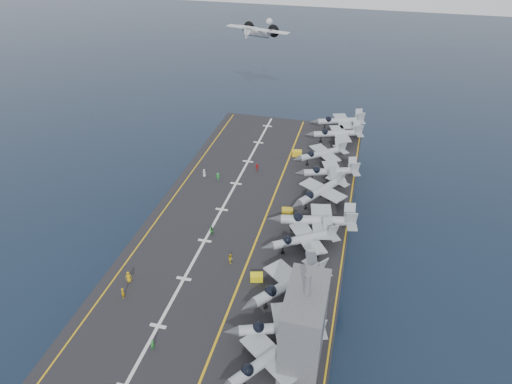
% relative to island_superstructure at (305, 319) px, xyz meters
% --- Properties ---
extents(ground, '(500.00, 500.00, 0.00)m').
position_rel_island_superstructure_xyz_m(ground, '(-15.00, 30.00, -17.90)').
color(ground, '#142135').
rests_on(ground, ground).
extents(hull, '(36.00, 90.00, 10.00)m').
position_rel_island_superstructure_xyz_m(hull, '(-15.00, 30.00, -12.90)').
color(hull, '#56595E').
rests_on(hull, ground).
extents(flight_deck, '(38.00, 92.00, 0.40)m').
position_rel_island_superstructure_xyz_m(flight_deck, '(-15.00, 30.00, -7.70)').
color(flight_deck, black).
rests_on(flight_deck, hull).
extents(foul_line, '(0.35, 90.00, 0.02)m').
position_rel_island_superstructure_xyz_m(foul_line, '(-12.00, 30.00, -7.48)').
color(foul_line, gold).
rests_on(foul_line, flight_deck).
extents(landing_centerline, '(0.50, 90.00, 0.02)m').
position_rel_island_superstructure_xyz_m(landing_centerline, '(-21.00, 30.00, -7.48)').
color(landing_centerline, silver).
rests_on(landing_centerline, flight_deck).
extents(deck_edge_port, '(0.25, 90.00, 0.02)m').
position_rel_island_superstructure_xyz_m(deck_edge_port, '(-32.00, 30.00, -7.48)').
color(deck_edge_port, gold).
rests_on(deck_edge_port, flight_deck).
extents(deck_edge_stbd, '(0.25, 90.00, 0.02)m').
position_rel_island_superstructure_xyz_m(deck_edge_stbd, '(3.50, 30.00, -7.48)').
color(deck_edge_stbd, gold).
rests_on(deck_edge_stbd, flight_deck).
extents(island_superstructure, '(5.00, 10.00, 15.00)m').
position_rel_island_superstructure_xyz_m(island_superstructure, '(0.00, 0.00, 0.00)').
color(island_superstructure, '#56595E').
rests_on(island_superstructure, flight_deck).
extents(fighter_jet_0, '(15.77, 16.73, 4.84)m').
position_rel_island_superstructure_xyz_m(fighter_jet_0, '(-4.14, -3.24, -5.08)').
color(fighter_jet_0, '#9399A2').
rests_on(fighter_jet_0, flight_deck).
extents(fighter_jet_1, '(16.35, 13.50, 4.87)m').
position_rel_island_superstructure_xyz_m(fighter_jet_1, '(-3.33, 2.17, -5.06)').
color(fighter_jet_1, '#9DA4AD').
rests_on(fighter_jet_1, flight_deck).
extents(fighter_jet_2, '(17.93, 18.65, 5.42)m').
position_rel_island_superstructure_xyz_m(fighter_jet_2, '(-3.90, 10.51, -4.79)').
color(fighter_jet_2, '#9BA2AA').
rests_on(fighter_jet_2, flight_deck).
extents(fighter_jet_3, '(16.63, 15.29, 4.80)m').
position_rel_island_superstructure_xyz_m(fighter_jet_3, '(-3.44, 22.17, -5.10)').
color(fighter_jet_3, gray).
rests_on(fighter_jet_3, flight_deck).
extents(fighter_jet_4, '(17.81, 13.60, 5.57)m').
position_rel_island_superstructure_xyz_m(fighter_jet_4, '(-1.81, 27.63, -4.71)').
color(fighter_jet_4, '#9299A1').
rests_on(fighter_jet_4, flight_deck).
extents(fighter_jet_5, '(16.30, 17.83, 5.15)m').
position_rel_island_superstructure_xyz_m(fighter_jet_5, '(-2.65, 37.74, -4.92)').
color(fighter_jet_5, '#939AA1').
rests_on(fighter_jet_5, flight_deck).
extents(fighter_jet_6, '(16.28, 13.49, 4.84)m').
position_rel_island_superstructure_xyz_m(fighter_jet_6, '(-1.57, 46.27, -5.08)').
color(fighter_jet_6, gray).
rests_on(fighter_jet_6, flight_deck).
extents(fighter_jet_7, '(16.38, 15.65, 4.75)m').
position_rel_island_superstructure_xyz_m(fighter_jet_7, '(-4.36, 54.03, -5.13)').
color(fighter_jet_7, '#9EA6AF').
rests_on(fighter_jet_7, flight_deck).
extents(fighter_jet_8, '(16.72, 13.82, 4.98)m').
position_rel_island_superstructure_xyz_m(fighter_jet_8, '(-2.06, 65.25, -5.01)').
color(fighter_jet_8, '#99A2AA').
rests_on(fighter_jet_8, flight_deck).
extents(tow_cart_a, '(2.28, 1.78, 1.20)m').
position_rel_island_superstructure_xyz_m(tow_cart_a, '(-9.47, 12.67, -6.90)').
color(tow_cart_a, yellow).
rests_on(tow_cart_a, flight_deck).
extents(tow_cart_b, '(2.39, 1.79, 1.30)m').
position_rel_island_superstructure_xyz_m(tow_cart_b, '(-8.11, 31.65, -6.85)').
color(tow_cart_b, gold).
rests_on(tow_cart_b, flight_deck).
extents(tow_cart_c, '(2.41, 1.74, 1.34)m').
position_rel_island_superstructure_xyz_m(tow_cart_c, '(-10.41, 55.58, -6.83)').
color(tow_cart_c, yellow).
rests_on(tow_cart_c, flight_deck).
extents(crew_0, '(1.41, 1.31, 1.96)m').
position_rel_island_superstructure_xyz_m(crew_0, '(-29.33, 7.32, -6.52)').
color(crew_0, gold).
rests_on(crew_0, flight_deck).
extents(crew_1, '(0.97, 1.26, 1.89)m').
position_rel_island_superstructure_xyz_m(crew_1, '(-28.53, 3.88, -6.55)').
color(crew_1, '#CE9E05').
rests_on(crew_1, flight_deck).
extents(crew_2, '(1.32, 1.28, 1.85)m').
position_rel_island_superstructure_xyz_m(crew_2, '(-20.46, 22.07, -6.58)').
color(crew_2, '#1B7F21').
rests_on(crew_2, flight_deck).
extents(crew_3, '(1.13, 0.87, 1.69)m').
position_rel_island_superstructure_xyz_m(crew_3, '(-25.21, 40.56, -6.66)').
color(crew_3, green).
rests_on(crew_3, flight_deck).
extents(crew_4, '(1.10, 0.74, 1.81)m').
position_rel_island_superstructure_xyz_m(crew_4, '(-17.94, 46.49, -6.59)').
color(crew_4, '#B21919').
rests_on(crew_4, flight_deck).
extents(crew_5, '(1.20, 0.89, 1.83)m').
position_rel_island_superstructure_xyz_m(crew_5, '(-28.56, 41.05, -6.58)').
color(crew_5, silver).
rests_on(crew_5, flight_deck).
extents(crew_6, '(1.06, 1.26, 1.78)m').
position_rel_island_superstructure_xyz_m(crew_6, '(-19.99, -3.79, -6.61)').
color(crew_6, '#268C33').
rests_on(crew_6, flight_deck).
extents(crew_7, '(1.15, 1.29, 1.79)m').
position_rel_island_superstructure_xyz_m(crew_7, '(-14.77, 15.67, -6.61)').
color(crew_7, yellow).
rests_on(crew_7, flight_deck).
extents(transport_plane, '(22.56, 18.11, 4.67)m').
position_rel_island_superstructure_xyz_m(transport_plane, '(-29.03, 90.97, 11.23)').
color(transport_plane, silver).
extents(fighter_jet_9, '(16.72, 13.82, 4.98)m').
position_rel_island_superstructure_xyz_m(fighter_jet_9, '(-2.06, 73.00, -5.01)').
color(fighter_jet_9, '#99A2AA').
rests_on(fighter_jet_9, flight_deck).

